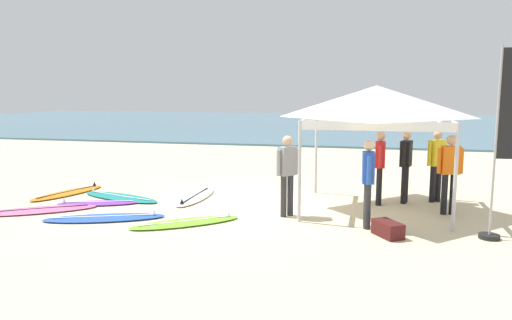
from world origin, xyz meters
TOP-DOWN VIEW (x-y plane):
  - ground_plane at (0.00, 0.00)m, footprint 80.00×80.00m
  - sea at (0.00, 30.28)m, footprint 80.00×36.00m
  - canopy_tent at (2.64, 0.47)m, footprint 3.04×3.04m
  - surfboard_teal at (-3.43, 0.12)m, footprint 2.44×1.31m
  - surfboard_blue at (-2.74, -1.75)m, footprint 2.52×1.53m
  - surfboard_white at (-1.63, 0.58)m, footprint 0.62×2.22m
  - surfboard_pink at (-4.54, -1.53)m, footprint 2.46×1.92m
  - surfboard_orange at (-5.00, 0.25)m, footprint 1.14×2.27m
  - surfboard_lime at (-0.97, -1.69)m, footprint 2.13×1.84m
  - surfboard_purple at (-3.62, -0.60)m, footprint 1.93×1.10m
  - person_black at (3.37, 1.28)m, footprint 0.31×0.53m
  - person_blue at (2.52, -1.09)m, footprint 0.24×0.55m
  - person_orange at (4.21, 0.36)m, footprint 0.54×0.29m
  - person_red at (2.77, 0.96)m, footprint 0.22×0.55m
  - person_grey at (0.87, -0.60)m, footprint 0.40×0.43m
  - person_yellow at (4.08, 1.55)m, footprint 0.46×0.39m
  - banner_flag at (4.78, -1.31)m, footprint 0.60×0.36m
  - gear_bag_near_tent at (2.91, -1.60)m, footprint 0.60×0.68m

SIDE VIEW (x-z plane):
  - ground_plane at x=0.00m, z-range 0.00..0.00m
  - surfboard_pink at x=-4.54m, z-range -0.06..0.13m
  - surfboard_blue at x=-2.74m, z-range -0.06..0.13m
  - surfboard_teal at x=-3.43m, z-range -0.06..0.13m
  - surfboard_lime at x=-0.97m, z-range -0.06..0.13m
  - surfboard_white at x=-1.63m, z-range -0.06..0.13m
  - surfboard_orange at x=-5.00m, z-range -0.06..0.13m
  - surfboard_purple at x=-3.62m, z-range -0.06..0.13m
  - sea at x=0.00m, z-range 0.00..0.10m
  - gear_bag_near_tent at x=2.91m, z-range 0.00..0.28m
  - person_black at x=3.37m, z-range 0.13..1.84m
  - person_blue at x=2.52m, z-range 0.13..1.84m
  - person_orange at x=4.21m, z-range 0.13..1.84m
  - person_red at x=2.77m, z-range 0.13..1.84m
  - person_grey at x=0.87m, z-range 0.13..1.84m
  - person_yellow at x=4.08m, z-range 0.13..1.84m
  - banner_flag at x=4.78m, z-range -0.13..3.27m
  - canopy_tent at x=2.64m, z-range 1.01..3.76m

